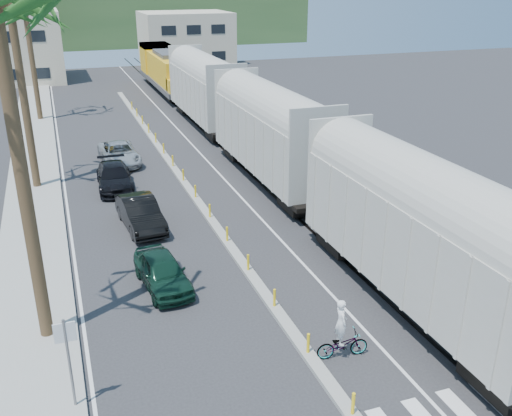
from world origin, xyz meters
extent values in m
plane|color=#28282B|center=(0.00, 0.00, 0.00)|extent=(140.00, 140.00, 0.00)
cube|color=gray|center=(-8.50, 25.00, 0.07)|extent=(3.00, 90.00, 0.15)
cube|color=black|center=(4.28, 28.00, 0.03)|extent=(0.12, 100.00, 0.06)
cube|color=black|center=(5.72, 28.00, 0.03)|extent=(0.12, 100.00, 0.06)
cube|color=gray|center=(0.00, 20.00, 0.07)|extent=(0.45, 60.00, 0.15)
cylinder|color=yellow|center=(0.00, -1.00, 0.50)|extent=(0.10, 0.10, 0.70)
cylinder|color=yellow|center=(0.00, 2.00, 0.50)|extent=(0.10, 0.10, 0.70)
cylinder|color=yellow|center=(0.00, 5.00, 0.50)|extent=(0.10, 0.10, 0.70)
cylinder|color=yellow|center=(0.00, 8.00, 0.50)|extent=(0.10, 0.10, 0.70)
cylinder|color=yellow|center=(0.00, 11.00, 0.50)|extent=(0.10, 0.10, 0.70)
cylinder|color=yellow|center=(0.00, 14.00, 0.50)|extent=(0.10, 0.10, 0.70)
cylinder|color=yellow|center=(0.00, 17.00, 0.50)|extent=(0.10, 0.10, 0.70)
cylinder|color=yellow|center=(0.00, 20.00, 0.50)|extent=(0.10, 0.10, 0.70)
cylinder|color=yellow|center=(0.00, 23.00, 0.50)|extent=(0.10, 0.10, 0.70)
cylinder|color=yellow|center=(0.00, 26.00, 0.50)|extent=(0.10, 0.10, 0.70)
cylinder|color=yellow|center=(0.00, 29.00, 0.50)|extent=(0.10, 0.10, 0.70)
cylinder|color=yellow|center=(0.00, 32.00, 0.50)|extent=(0.10, 0.10, 0.70)
cylinder|color=yellow|center=(0.00, 35.00, 0.50)|extent=(0.10, 0.10, 0.70)
cylinder|color=yellow|center=(0.00, 38.00, 0.50)|extent=(0.10, 0.10, 0.70)
cylinder|color=yellow|center=(0.00, 41.00, 0.50)|extent=(0.10, 0.10, 0.70)
cube|color=silver|center=(-6.80, 25.00, 0.00)|extent=(0.12, 90.00, 0.01)
cube|color=silver|center=(2.50, 25.00, 0.00)|extent=(0.12, 90.00, 0.01)
cube|color=#AFAEA1|center=(5.00, 3.48, 2.70)|extent=(3.00, 12.88, 3.40)
cylinder|color=#AFAEA1|center=(5.00, 3.48, 4.40)|extent=(2.90, 12.58, 2.90)
cube|color=black|center=(5.00, 3.48, 0.50)|extent=(2.60, 12.88, 1.00)
cube|color=#AFAEA1|center=(5.00, 18.48, 2.70)|extent=(3.00, 12.88, 3.40)
cylinder|color=#AFAEA1|center=(5.00, 18.48, 4.40)|extent=(2.90, 12.58, 2.90)
cube|color=black|center=(5.00, 18.48, 0.50)|extent=(2.60, 12.88, 1.00)
cube|color=#AFAEA1|center=(5.00, 33.48, 2.70)|extent=(3.00, 12.88, 3.40)
cylinder|color=#AFAEA1|center=(5.00, 33.48, 4.40)|extent=(2.90, 12.58, 2.90)
cube|color=black|center=(5.00, 33.48, 0.50)|extent=(2.60, 12.88, 1.00)
cube|color=#4C4C4F|center=(5.00, 49.48, 1.05)|extent=(3.00, 17.00, 0.50)
cube|color=orange|center=(5.00, 48.48, 2.60)|extent=(2.70, 12.24, 2.60)
cube|color=orange|center=(5.00, 55.26, 2.90)|extent=(3.00, 3.74, 3.20)
cube|color=black|center=(5.00, 49.48, 0.45)|extent=(2.60, 13.60, 0.90)
cylinder|color=brown|center=(-8.00, 6.00, 5.50)|extent=(0.44, 0.44, 11.00)
cylinder|color=brown|center=(-8.30, 22.00, 5.00)|extent=(0.44, 0.44, 10.00)
sphere|color=#184816|center=(-8.30, 22.00, 10.15)|extent=(3.20, 3.20, 3.20)
cylinder|color=brown|center=(-8.00, 40.00, 6.00)|extent=(0.44, 0.44, 12.00)
cylinder|color=slate|center=(-7.30, 2.00, 1.50)|extent=(0.08, 0.08, 3.00)
cube|color=silver|center=(-7.30, 2.00, 2.60)|extent=(0.60, 0.04, 0.60)
cube|color=#BEB397|center=(-11.00, 62.00, 4.00)|extent=(12.00, 10.00, 8.00)
cube|color=#BEB397|center=(12.00, 70.00, 3.50)|extent=(12.00, 10.00, 7.00)
cube|color=#385628|center=(0.00, 100.00, 6.00)|extent=(80.00, 20.00, 12.00)
imported|color=#103122|center=(-3.57, 8.07, 0.68)|extent=(2.43, 4.34, 1.37)
imported|color=black|center=(-3.46, 14.23, 0.75)|extent=(2.38, 4.85, 1.51)
imported|color=black|center=(-3.99, 20.41, 0.70)|extent=(2.38, 4.97, 1.39)
imported|color=#B2B6B8|center=(-3.10, 25.21, 0.69)|extent=(2.71, 5.16, 1.38)
imported|color=#9EA0A5|center=(1.03, 1.61, 0.46)|extent=(0.99, 1.87, 0.91)
imported|color=white|center=(0.93, 1.61, 1.34)|extent=(0.66, 0.51, 1.59)
camera|label=1|loc=(-6.81, -11.99, 11.53)|focal=40.00mm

